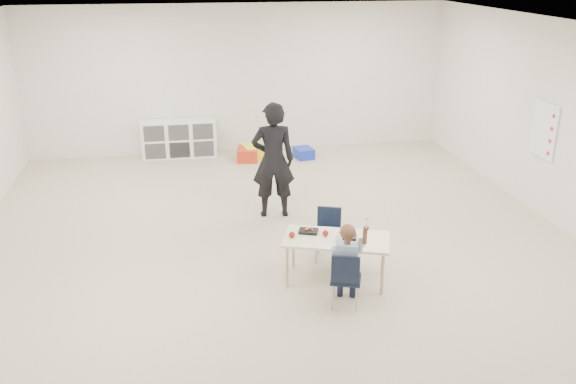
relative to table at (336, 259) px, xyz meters
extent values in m
plane|color=#C5B597|center=(-0.53, 0.96, -0.28)|extent=(9.00, 9.00, 0.00)
plane|color=white|center=(-0.53, 0.96, 2.52)|extent=(9.00, 9.00, 0.00)
cube|color=white|center=(-0.53, 5.46, 1.12)|extent=(8.00, 0.02, 2.80)
cube|color=white|center=(-0.53, -3.54, 1.12)|extent=(8.00, 0.02, 2.80)
cube|color=white|center=(3.47, 0.96, 1.12)|extent=(0.02, 9.00, 2.80)
cube|color=#F8E6C6|center=(0.00, 0.00, 0.26)|extent=(1.33, 0.96, 0.03)
cube|color=black|center=(0.11, -0.02, 0.29)|extent=(0.26, 0.22, 0.03)
cube|color=black|center=(-0.29, 0.21, 0.29)|extent=(0.26, 0.22, 0.03)
cube|color=white|center=(0.00, -0.12, 0.32)|extent=(0.09, 0.09, 0.10)
ellipsoid|color=tan|center=(0.21, -0.21, 0.30)|extent=(0.09, 0.09, 0.07)
sphere|color=maroon|center=(-0.12, 0.08, 0.31)|extent=(0.07, 0.07, 0.07)
sphere|color=maroon|center=(-0.51, 0.10, 0.31)|extent=(0.07, 0.07, 0.07)
cube|color=white|center=(-1.73, 5.24, 0.07)|extent=(1.40, 0.40, 0.70)
cube|color=white|center=(3.45, 1.56, 0.97)|extent=(0.02, 0.60, 0.80)
imported|color=black|center=(-0.41, 2.08, 0.57)|extent=(0.64, 0.45, 1.69)
cube|color=red|center=(-0.48, 4.77, -0.16)|extent=(0.44, 0.53, 0.23)
cube|color=yellow|center=(-0.35, 4.90, -0.16)|extent=(0.46, 0.55, 0.24)
cube|color=#162CAC|center=(0.58, 4.72, -0.18)|extent=(0.38, 0.45, 0.19)
camera|label=1|loc=(-1.67, -6.13, 3.26)|focal=38.00mm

